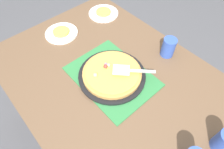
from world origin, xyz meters
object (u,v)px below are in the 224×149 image
at_px(cup_corner, 168,47).
at_px(plate_near_left, 62,33).
at_px(pizza, 112,73).
at_px(pizza_server, 130,70).
at_px(plate_far_right, 103,13).
at_px(served_slice_right, 103,12).
at_px(cup_near, 224,141).
at_px(pizza_pan, 112,75).
at_px(served_slice_left, 61,32).

bearing_deg(cup_corner, plate_near_left, 32.81).
distance_m(pizza, cup_corner, 0.38).
bearing_deg(pizza_server, plate_far_right, -26.39).
xyz_separation_m(served_slice_right, cup_near, (-1.09, 0.24, 0.04)).
xyz_separation_m(pizza_pan, plate_near_left, (0.50, 0.01, -0.01)).
distance_m(pizza, plate_far_right, 0.59).
relative_size(pizza_pan, served_slice_left, 3.45).
bearing_deg(pizza_server, served_slice_left, 8.26).
distance_m(cup_near, cup_corner, 0.58).
bearing_deg(served_slice_left, pizza_server, -171.74).
relative_size(pizza_pan, pizza_server, 1.95).
bearing_deg(served_slice_right, plate_near_left, 86.93).
bearing_deg(cup_near, served_slice_right, -12.52).
relative_size(plate_far_right, cup_corner, 1.83).
distance_m(plate_far_right, cup_near, 1.12).
distance_m(pizza, plate_near_left, 0.50).
height_order(plate_far_right, pizza_server, pizza_server).
bearing_deg(pizza_server, pizza_pan, 44.21).
relative_size(served_slice_right, cup_near, 0.92).
distance_m(pizza, served_slice_right, 0.59).
relative_size(served_slice_left, cup_corner, 0.92).
distance_m(plate_near_left, plate_far_right, 0.36).
relative_size(pizza, cup_near, 2.75).
bearing_deg(pizza_pan, plate_near_left, 1.70).
height_order(pizza, pizza_server, pizza_server).
distance_m(plate_near_left, cup_near, 1.12).
distance_m(pizza_pan, served_slice_right, 0.59).
distance_m(pizza_pan, cup_near, 0.62).
xyz_separation_m(pizza, pizza_server, (-0.07, -0.07, 0.03)).
distance_m(pizza_pan, cup_corner, 0.38).
relative_size(served_slice_left, pizza_server, 0.56).
bearing_deg(pizza_pan, served_slice_right, -35.34).
distance_m(served_slice_right, cup_corner, 0.58).
bearing_deg(cup_near, cup_corner, -27.62).
relative_size(pizza, served_slice_left, 3.00).
bearing_deg(cup_corner, cup_near, 152.38).
bearing_deg(served_slice_right, pizza_pan, 144.66).
relative_size(pizza, cup_corner, 2.75).
xyz_separation_m(pizza_pan, served_slice_left, (0.50, 0.01, 0.01)).
bearing_deg(plate_near_left, served_slice_right, -93.07).
xyz_separation_m(plate_near_left, cup_corner, (-0.60, -0.38, 0.06)).
relative_size(plate_near_left, served_slice_left, 2.00).
bearing_deg(cup_near, pizza_pan, 9.41).
height_order(plate_near_left, served_slice_right, served_slice_right).
bearing_deg(plate_near_left, pizza_server, -171.74).
distance_m(pizza_pan, plate_far_right, 0.59).
relative_size(plate_near_left, plate_far_right, 1.00).
xyz_separation_m(plate_far_right, cup_near, (-1.09, 0.24, 0.06)).
xyz_separation_m(pizza_pan, pizza, (0.00, 0.00, 0.02)).
relative_size(pizza_pan, cup_near, 3.17).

